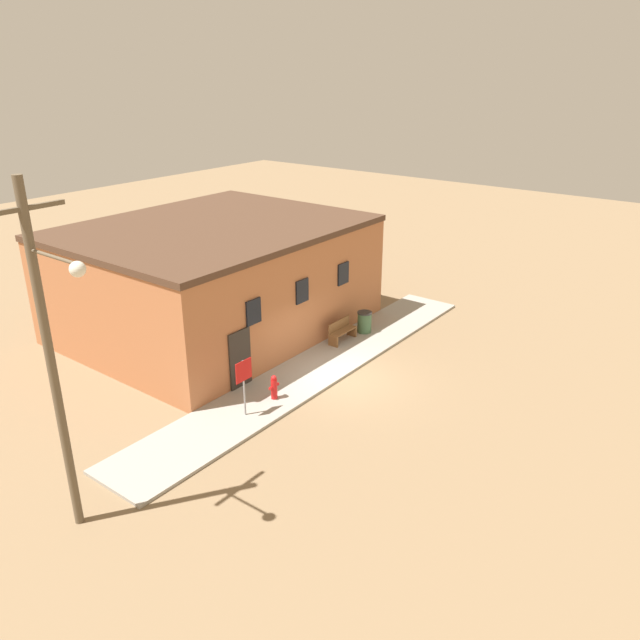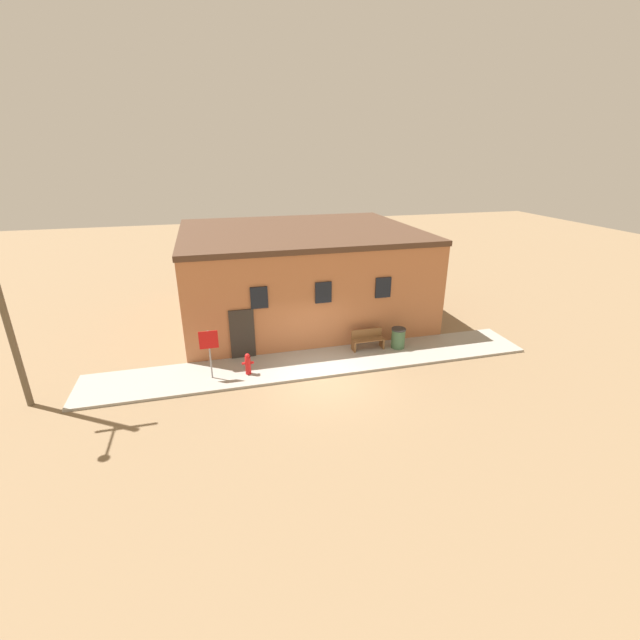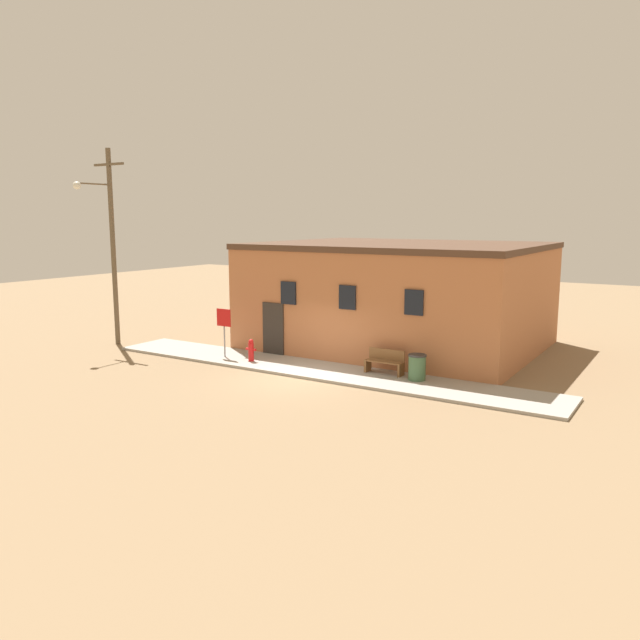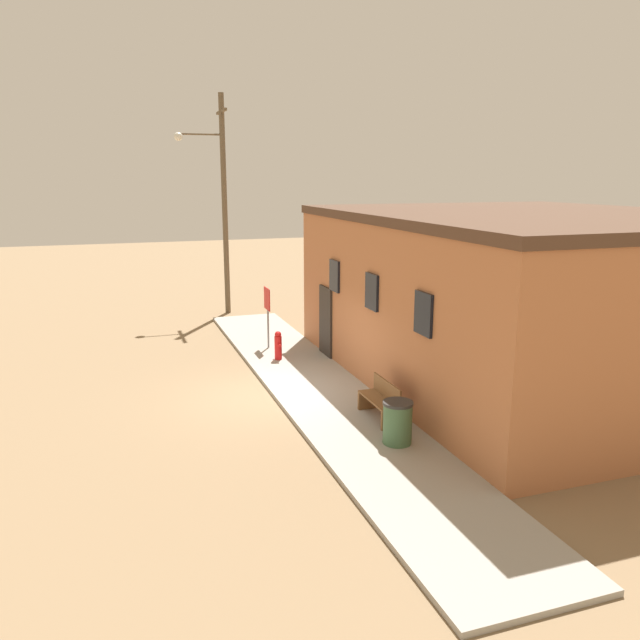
# 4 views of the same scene
# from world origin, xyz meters

# --- Properties ---
(ground_plane) EXTENTS (80.00, 80.00, 0.00)m
(ground_plane) POSITION_xyz_m (0.00, 0.00, 0.00)
(ground_plane) COLOR #846B4C
(sidewalk) EXTENTS (18.04, 2.46, 0.11)m
(sidewalk) POSITION_xyz_m (0.00, 1.23, 0.05)
(sidewalk) COLOR #9E998E
(sidewalk) RESTS_ON ground
(brick_building) EXTENTS (11.54, 9.39, 4.52)m
(brick_building) POSITION_xyz_m (0.66, 7.09, 2.26)
(brick_building) COLOR #B26B42
(brick_building) RESTS_ON ground
(fire_hydrant) EXTENTS (0.45, 0.22, 0.86)m
(fire_hydrant) POSITION_xyz_m (-2.74, 0.92, 0.54)
(fire_hydrant) COLOR red
(fire_hydrant) RESTS_ON sidewalk
(stop_sign) EXTENTS (0.69, 0.06, 1.93)m
(stop_sign) POSITION_xyz_m (-4.10, 0.95, 1.45)
(stop_sign) COLOR gray
(stop_sign) RESTS_ON sidewalk
(bench) EXTENTS (1.38, 0.44, 0.86)m
(bench) POSITION_xyz_m (2.50, 1.88, 0.52)
(bench) COLOR brown
(bench) RESTS_ON sidewalk
(trash_bin) EXTENTS (0.62, 0.62, 0.89)m
(trash_bin) POSITION_xyz_m (3.83, 1.65, 0.55)
(trash_bin) COLOR #426642
(trash_bin) RESTS_ON sidewalk
(utility_pole) EXTENTS (1.80, 1.93, 8.52)m
(utility_pole) POSITION_xyz_m (-10.20, 0.67, 4.65)
(utility_pole) COLOR brown
(utility_pole) RESTS_ON ground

